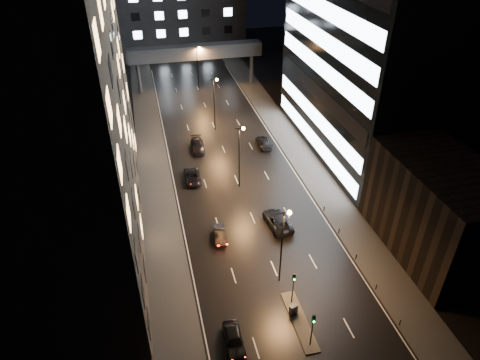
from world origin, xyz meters
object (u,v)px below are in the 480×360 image
(car_toward_b, at_px, (264,142))
(car_away_a, at_px, (234,339))
(car_away_c, at_px, (193,177))
(utility_cabinet, at_px, (293,309))
(car_away_b, at_px, (220,234))
(car_toward_a, at_px, (278,221))
(car_away_d, at_px, (197,146))

(car_toward_b, bearing_deg, car_away_a, 71.49)
(car_away_c, xyz_separation_m, utility_cabinet, (6.68, -28.29, 0.06))
(car_away_a, height_order, car_toward_b, car_away_a)
(car_away_c, bearing_deg, car_away_b, -84.33)
(utility_cabinet, bearing_deg, car_toward_a, 60.18)
(car_away_c, relative_size, utility_cabinet, 4.13)
(car_away_c, distance_m, car_away_d, 9.89)
(car_away_a, xyz_separation_m, car_away_b, (1.73, 15.96, -0.12))
(car_away_c, bearing_deg, car_away_d, 76.88)
(car_away_d, bearing_deg, car_away_c, -100.32)
(car_away_b, xyz_separation_m, car_toward_a, (8.16, 0.73, 0.15))
(car_toward_a, xyz_separation_m, car_toward_b, (4.40, 21.85, -0.06))
(car_away_a, bearing_deg, car_toward_b, 72.07)
(car_away_b, relative_size, utility_cabinet, 3.25)
(car_away_b, bearing_deg, car_away_c, 102.01)
(car_away_c, relative_size, car_away_d, 0.93)
(car_away_a, relative_size, utility_cabinet, 3.72)
(car_away_c, height_order, utility_cabinet, car_away_c)
(car_away_b, relative_size, car_toward_a, 0.69)
(car_toward_a, relative_size, utility_cabinet, 4.72)
(car_away_c, distance_m, car_toward_a, 16.74)
(car_away_b, bearing_deg, car_away_d, 94.42)
(car_away_c, bearing_deg, car_toward_b, 30.21)
(car_away_c, distance_m, car_toward_b, 16.17)
(car_away_b, bearing_deg, utility_cabinet, -62.78)
(car_away_b, bearing_deg, car_toward_b, 67.31)
(car_away_a, distance_m, car_toward_a, 19.40)
(car_away_d, height_order, utility_cabinet, car_away_d)
(car_away_c, height_order, car_away_d, car_away_d)
(car_away_a, height_order, utility_cabinet, car_away_a)
(car_toward_a, height_order, utility_cabinet, car_toward_a)
(car_toward_b, bearing_deg, utility_cabinet, 80.51)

